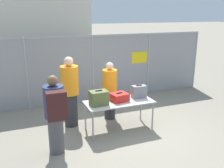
{
  "coord_description": "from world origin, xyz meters",
  "views": [
    {
      "loc": [
        -2.42,
        -5.28,
        2.92
      ],
      "look_at": [
        -0.02,
        0.74,
        1.05
      ],
      "focal_mm": 40.0,
      "sensor_mm": 36.0,
      "label": 1
    }
  ],
  "objects_px": {
    "suitcase_red": "(119,97)",
    "suitcase_grey": "(139,92)",
    "utility_trailer": "(112,71)",
    "inspection_table": "(119,104)",
    "security_worker_near": "(110,90)",
    "traveler_hooded": "(55,112)",
    "security_worker_far": "(70,91)",
    "suitcase_olive": "(99,98)"
  },
  "relations": [
    {
      "from": "traveler_hooded",
      "to": "suitcase_olive",
      "type": "bearing_deg",
      "value": 17.57
    },
    {
      "from": "suitcase_olive",
      "to": "suitcase_red",
      "type": "xyz_separation_m",
      "value": [
        0.57,
        0.07,
        -0.07
      ]
    },
    {
      "from": "suitcase_red",
      "to": "utility_trailer",
      "type": "relative_size",
      "value": 0.11
    },
    {
      "from": "suitcase_olive",
      "to": "security_worker_near",
      "type": "xyz_separation_m",
      "value": [
        0.59,
        0.78,
        -0.1
      ]
    },
    {
      "from": "suitcase_red",
      "to": "security_worker_near",
      "type": "distance_m",
      "value": 0.72
    },
    {
      "from": "security_worker_far",
      "to": "suitcase_red",
      "type": "bearing_deg",
      "value": 147.34
    },
    {
      "from": "inspection_table",
      "to": "suitcase_olive",
      "type": "bearing_deg",
      "value": -176.26
    },
    {
      "from": "suitcase_olive",
      "to": "security_worker_far",
      "type": "bearing_deg",
      "value": 127.12
    },
    {
      "from": "traveler_hooded",
      "to": "utility_trailer",
      "type": "distance_m",
      "value": 6.33
    },
    {
      "from": "suitcase_grey",
      "to": "utility_trailer",
      "type": "bearing_deg",
      "value": 76.5
    },
    {
      "from": "suitcase_olive",
      "to": "traveler_hooded",
      "type": "relative_size",
      "value": 0.25
    },
    {
      "from": "suitcase_red",
      "to": "security_worker_near",
      "type": "relative_size",
      "value": 0.28
    },
    {
      "from": "inspection_table",
      "to": "traveler_hooded",
      "type": "bearing_deg",
      "value": -160.93
    },
    {
      "from": "suitcase_red",
      "to": "security_worker_far",
      "type": "xyz_separation_m",
      "value": [
        -1.11,
        0.65,
        0.1
      ]
    },
    {
      "from": "suitcase_red",
      "to": "suitcase_grey",
      "type": "xyz_separation_m",
      "value": [
        0.58,
        0.05,
        0.06
      ]
    },
    {
      "from": "security_worker_near",
      "to": "utility_trailer",
      "type": "relative_size",
      "value": 0.38
    },
    {
      "from": "inspection_table",
      "to": "suitcase_olive",
      "type": "height_order",
      "value": "suitcase_olive"
    },
    {
      "from": "suitcase_grey",
      "to": "traveler_hooded",
      "type": "xyz_separation_m",
      "value": [
        -2.28,
        -0.66,
        0.02
      ]
    },
    {
      "from": "inspection_table",
      "to": "suitcase_red",
      "type": "distance_m",
      "value": 0.16
    },
    {
      "from": "inspection_table",
      "to": "suitcase_olive",
      "type": "relative_size",
      "value": 3.97
    },
    {
      "from": "traveler_hooded",
      "to": "security_worker_far",
      "type": "relative_size",
      "value": 0.92
    },
    {
      "from": "inspection_table",
      "to": "suitcase_olive",
      "type": "distance_m",
      "value": 0.6
    },
    {
      "from": "security_worker_near",
      "to": "security_worker_far",
      "type": "height_order",
      "value": "security_worker_far"
    },
    {
      "from": "suitcase_olive",
      "to": "utility_trailer",
      "type": "relative_size",
      "value": 0.1
    },
    {
      "from": "suitcase_olive",
      "to": "suitcase_grey",
      "type": "relative_size",
      "value": 1.13
    },
    {
      "from": "suitcase_red",
      "to": "suitcase_grey",
      "type": "bearing_deg",
      "value": 4.79
    },
    {
      "from": "inspection_table",
      "to": "suitcase_red",
      "type": "relative_size",
      "value": 3.77
    },
    {
      "from": "traveler_hooded",
      "to": "security_worker_far",
      "type": "distance_m",
      "value": 1.39
    },
    {
      "from": "suitcase_grey",
      "to": "security_worker_near",
      "type": "bearing_deg",
      "value": 129.72
    },
    {
      "from": "suitcase_grey",
      "to": "suitcase_red",
      "type": "bearing_deg",
      "value": -175.21
    },
    {
      "from": "inspection_table",
      "to": "utility_trailer",
      "type": "height_order",
      "value": "inspection_table"
    },
    {
      "from": "security_worker_far",
      "to": "utility_trailer",
      "type": "height_order",
      "value": "security_worker_far"
    },
    {
      "from": "suitcase_olive",
      "to": "security_worker_far",
      "type": "relative_size",
      "value": 0.23
    },
    {
      "from": "inspection_table",
      "to": "security_worker_near",
      "type": "xyz_separation_m",
      "value": [
        0.04,
        0.75,
        0.14
      ]
    },
    {
      "from": "suitcase_grey",
      "to": "utility_trailer",
      "type": "xyz_separation_m",
      "value": [
        1.12,
        4.65,
        -0.53
      ]
    },
    {
      "from": "suitcase_red",
      "to": "utility_trailer",
      "type": "height_order",
      "value": "suitcase_red"
    },
    {
      "from": "utility_trailer",
      "to": "inspection_table",
      "type": "bearing_deg",
      "value": -109.91
    },
    {
      "from": "suitcase_grey",
      "to": "traveler_hooded",
      "type": "distance_m",
      "value": 2.37
    },
    {
      "from": "inspection_table",
      "to": "security_worker_near",
      "type": "distance_m",
      "value": 0.76
    },
    {
      "from": "inspection_table",
      "to": "security_worker_far",
      "type": "relative_size",
      "value": 0.93
    },
    {
      "from": "utility_trailer",
      "to": "suitcase_grey",
      "type": "bearing_deg",
      "value": -103.5
    },
    {
      "from": "suitcase_grey",
      "to": "traveler_hooded",
      "type": "height_order",
      "value": "traveler_hooded"
    }
  ]
}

